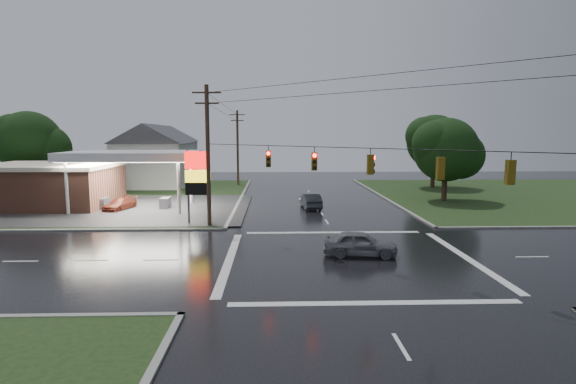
{
  "coord_description": "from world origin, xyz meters",
  "views": [
    {
      "loc": [
        -4.36,
        -25.55,
        7.3
      ],
      "look_at": [
        -3.35,
        7.38,
        3.0
      ],
      "focal_mm": 28.0,
      "sensor_mm": 36.0,
      "label": 1
    }
  ],
  "objects_px": {
    "tree_ne_near": "(447,150)",
    "car_pump": "(120,204)",
    "pylon_sign": "(198,175)",
    "house_far": "(166,151)",
    "house_near": "(152,155)",
    "tree_nw_behind": "(31,143)",
    "tree_ne_far": "(435,142)",
    "utility_pole_n": "(238,147)",
    "gas_station": "(61,181)",
    "car_north": "(311,201)",
    "utility_pole_nw": "(208,154)",
    "car_crossing": "(360,243)"
  },
  "relations": [
    {
      "from": "tree_ne_near",
      "to": "car_pump",
      "type": "relative_size",
      "value": 2.22
    },
    {
      "from": "gas_station",
      "to": "tree_nw_behind",
      "type": "xyz_separation_m",
      "value": [
        -8.17,
        10.29,
        3.63
      ]
    },
    {
      "from": "house_near",
      "to": "pylon_sign",
      "type": "bearing_deg",
      "value": -67.72
    },
    {
      "from": "utility_pole_nw",
      "to": "tree_ne_far",
      "type": "height_order",
      "value": "utility_pole_nw"
    },
    {
      "from": "utility_pole_n",
      "to": "car_pump",
      "type": "xyz_separation_m",
      "value": [
        -9.69,
        -20.6,
        -4.88
      ]
    },
    {
      "from": "house_far",
      "to": "tree_nw_behind",
      "type": "xyz_separation_m",
      "value": [
        -11.89,
        -18.01,
        1.77
      ]
    },
    {
      "from": "tree_nw_behind",
      "to": "car_pump",
      "type": "relative_size",
      "value": 2.47
    },
    {
      "from": "pylon_sign",
      "to": "car_north",
      "type": "relative_size",
      "value": 1.34
    },
    {
      "from": "utility_pole_n",
      "to": "car_crossing",
      "type": "relative_size",
      "value": 2.38
    },
    {
      "from": "utility_pole_n",
      "to": "tree_ne_far",
      "type": "bearing_deg",
      "value": -8.55
    },
    {
      "from": "house_near",
      "to": "car_crossing",
      "type": "height_order",
      "value": "house_near"
    },
    {
      "from": "tree_ne_near",
      "to": "tree_ne_far",
      "type": "xyz_separation_m",
      "value": [
        3.01,
        12.0,
        0.62
      ]
    },
    {
      "from": "utility_pole_nw",
      "to": "car_pump",
      "type": "bearing_deg",
      "value": 140.82
    },
    {
      "from": "tree_nw_behind",
      "to": "tree_ne_far",
      "type": "bearing_deg",
      "value": 4.49
    },
    {
      "from": "gas_station",
      "to": "car_crossing",
      "type": "height_order",
      "value": "gas_station"
    },
    {
      "from": "gas_station",
      "to": "tree_ne_far",
      "type": "relative_size",
      "value": 2.67
    },
    {
      "from": "house_near",
      "to": "car_pump",
      "type": "height_order",
      "value": "house_near"
    },
    {
      "from": "house_far",
      "to": "tree_ne_far",
      "type": "distance_m",
      "value": 41.57
    },
    {
      "from": "house_near",
      "to": "utility_pole_n",
      "type": "bearing_deg",
      "value": 9.91
    },
    {
      "from": "utility_pole_nw",
      "to": "house_far",
      "type": "distance_m",
      "value": 40.48
    },
    {
      "from": "house_far",
      "to": "car_pump",
      "type": "xyz_separation_m",
      "value": [
        2.76,
        -30.6,
        -3.82
      ]
    },
    {
      "from": "house_far",
      "to": "tree_ne_near",
      "type": "relative_size",
      "value": 1.23
    },
    {
      "from": "house_far",
      "to": "tree_ne_far",
      "type": "relative_size",
      "value": 1.13
    },
    {
      "from": "tree_ne_far",
      "to": "car_pump",
      "type": "bearing_deg",
      "value": -155.46
    },
    {
      "from": "gas_station",
      "to": "tree_ne_near",
      "type": "bearing_deg",
      "value": 3.3
    },
    {
      "from": "utility_pole_nw",
      "to": "house_far",
      "type": "bearing_deg",
      "value": 107.92
    },
    {
      "from": "utility_pole_nw",
      "to": "gas_station",
      "type": "bearing_deg",
      "value": 147.77
    },
    {
      "from": "utility_pole_nw",
      "to": "house_near",
      "type": "bearing_deg",
      "value": 113.37
    },
    {
      "from": "utility_pole_n",
      "to": "car_pump",
      "type": "bearing_deg",
      "value": -115.2
    },
    {
      "from": "tree_ne_near",
      "to": "car_pump",
      "type": "distance_m",
      "value": 34.02
    },
    {
      "from": "tree_ne_near",
      "to": "gas_station",
      "type": "bearing_deg",
      "value": -176.7
    },
    {
      "from": "utility_pole_nw",
      "to": "house_far",
      "type": "xyz_separation_m",
      "value": [
        -12.45,
        38.5,
        -1.32
      ]
    },
    {
      "from": "gas_station",
      "to": "car_north",
      "type": "height_order",
      "value": "gas_station"
    },
    {
      "from": "pylon_sign",
      "to": "house_far",
      "type": "relative_size",
      "value": 0.54
    },
    {
      "from": "house_near",
      "to": "tree_ne_far",
      "type": "bearing_deg",
      "value": -3.01
    },
    {
      "from": "house_near",
      "to": "tree_ne_near",
      "type": "distance_m",
      "value": 37.8
    },
    {
      "from": "utility_pole_n",
      "to": "house_far",
      "type": "height_order",
      "value": "utility_pole_n"
    },
    {
      "from": "tree_nw_behind",
      "to": "house_far",
      "type": "bearing_deg",
      "value": 56.56
    },
    {
      "from": "pylon_sign",
      "to": "house_far",
      "type": "height_order",
      "value": "house_far"
    },
    {
      "from": "tree_ne_far",
      "to": "car_north",
      "type": "height_order",
      "value": "tree_ne_far"
    },
    {
      "from": "car_north",
      "to": "house_near",
      "type": "bearing_deg",
      "value": -47.6
    },
    {
      "from": "pylon_sign",
      "to": "utility_pole_nw",
      "type": "xyz_separation_m",
      "value": [
        1.0,
        -1.0,
        1.71
      ]
    },
    {
      "from": "gas_station",
      "to": "house_near",
      "type": "height_order",
      "value": "house_near"
    },
    {
      "from": "car_north",
      "to": "car_pump",
      "type": "relative_size",
      "value": 1.11
    },
    {
      "from": "gas_station",
      "to": "pylon_sign",
      "type": "bearing_deg",
      "value": -31.22
    },
    {
      "from": "house_far",
      "to": "car_pump",
      "type": "relative_size",
      "value": 2.73
    },
    {
      "from": "house_far",
      "to": "tree_ne_near",
      "type": "distance_m",
      "value": 44.5
    },
    {
      "from": "house_near",
      "to": "car_crossing",
      "type": "relative_size",
      "value": 2.5
    },
    {
      "from": "utility_pole_n",
      "to": "tree_nw_behind",
      "type": "relative_size",
      "value": 1.05
    },
    {
      "from": "car_pump",
      "to": "tree_ne_far",
      "type": "bearing_deg",
      "value": 40.09
    }
  ]
}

